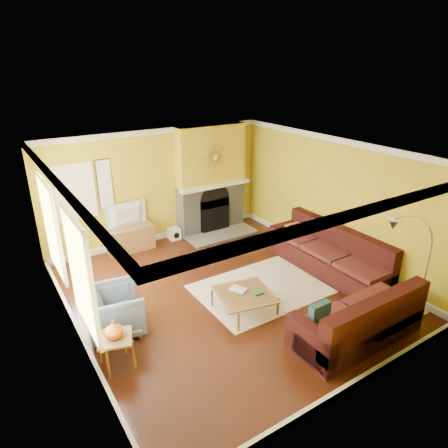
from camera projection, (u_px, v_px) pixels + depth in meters
floor at (226, 292)px, 7.70m from camera, size 5.50×6.00×0.02m
ceiling at (227, 153)px, 6.65m from camera, size 5.50×6.00×0.02m
wall_back at (158, 186)px, 9.51m from camera, size 5.50×0.02×2.70m
wall_front at (361, 309)px, 4.84m from camera, size 5.50×0.02×2.70m
wall_left at (67, 268)px, 5.80m from camera, size 0.02×6.00×2.70m
wall_right at (334, 200)px, 8.55m from camera, size 0.02×6.00×2.70m
baseboard at (226, 289)px, 7.67m from camera, size 5.50×6.00×0.12m
crown_molding at (226, 157)px, 6.68m from camera, size 5.50×6.00×0.12m
window_left_near at (50, 228)px, 6.77m from camera, size 0.06×1.22×1.72m
window_left_far at (79, 275)px, 5.29m from camera, size 0.06×1.22×1.72m
window_back at (75, 192)px, 8.45m from camera, size 0.82×0.06×1.22m
wall_art at (105, 185)px, 8.76m from camera, size 0.34×0.04×1.14m
fireplace at (211, 180)px, 10.02m from camera, size 1.80×0.40×2.70m
mantel at (216, 186)px, 9.88m from camera, size 1.92×0.22×0.08m
hearth at (222, 235)px, 10.10m from camera, size 1.80×0.70×0.06m
sunburst at (215, 158)px, 9.61m from camera, size 0.70×0.04×0.70m
rug at (260, 289)px, 7.77m from camera, size 2.40×1.80×0.02m
sectional_sofa at (309, 271)px, 7.53m from camera, size 2.85×3.72×0.90m
coffee_table at (244, 302)px, 7.05m from camera, size 1.10×1.10×0.37m
media_console at (130, 238)px, 9.29m from camera, size 1.06×0.48×0.58m
tv at (128, 215)px, 9.07m from camera, size 0.97×0.21×0.55m
subwoofer at (174, 234)px, 9.91m from camera, size 0.28×0.28×0.28m
armchair at (115, 311)px, 6.45m from camera, size 0.99×0.97×0.79m
side_table at (117, 352)px, 5.75m from camera, size 0.60×0.60×0.51m
vase at (114, 329)px, 5.59m from camera, size 0.33×0.33×0.27m
book at (235, 292)px, 6.97m from camera, size 0.31×0.35×0.03m
arc_lamp at (409, 270)px, 6.42m from camera, size 1.30×0.36×2.02m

